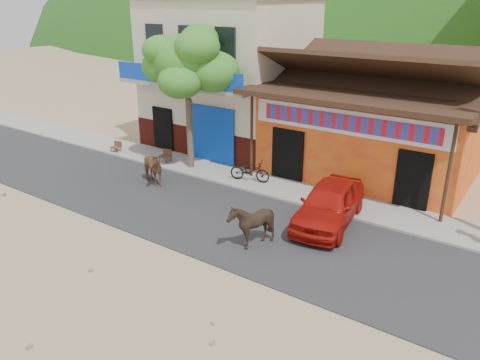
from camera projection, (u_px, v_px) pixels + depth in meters
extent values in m
plane|color=#9E825B|center=(183.00, 254.00, 13.88)|extent=(120.00, 120.00, 0.00)
cube|color=#28282B|center=(232.00, 222.00, 15.79)|extent=(60.00, 5.00, 0.04)
cube|color=gray|center=(284.00, 189.00, 18.44)|extent=(60.00, 2.00, 0.12)
cube|color=orange|center=(373.00, 132.00, 19.80)|extent=(8.00, 6.00, 3.60)
cube|color=beige|center=(230.00, 75.00, 23.17)|extent=(7.00, 6.00, 7.00)
imported|color=brown|center=(150.00, 168.00, 18.75)|extent=(1.80, 1.25, 1.39)
imported|color=black|center=(251.00, 224.00, 14.00)|extent=(1.72, 1.65, 1.47)
imported|color=#AF130C|center=(329.00, 204.00, 15.46)|extent=(2.22, 4.32, 1.41)
imported|color=black|center=(250.00, 171.00, 18.94)|extent=(1.76, 0.99, 0.88)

